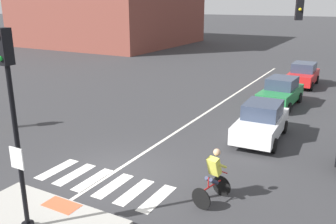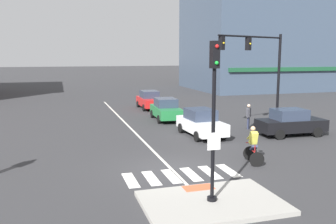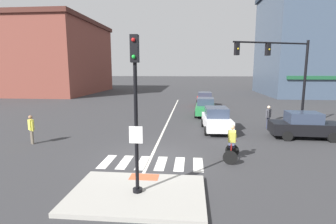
% 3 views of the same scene
% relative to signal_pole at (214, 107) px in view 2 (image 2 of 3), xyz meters
% --- Properties ---
extents(ground_plane, '(300.00, 300.00, 0.00)m').
position_rel_signal_pole_xyz_m(ground_plane, '(0.00, 3.90, -3.24)').
color(ground_plane, '#333335').
extents(traffic_island, '(4.54, 3.12, 0.15)m').
position_rel_signal_pole_xyz_m(traffic_island, '(0.00, 0.01, -3.16)').
color(traffic_island, '#A3A099').
rests_on(traffic_island, ground).
extents(tactile_pad_front, '(1.10, 0.60, 0.01)m').
position_rel_signal_pole_xyz_m(tactile_pad_front, '(0.00, 1.22, -3.08)').
color(tactile_pad_front, '#DB5B38').
rests_on(tactile_pad_front, traffic_island).
extents(signal_pole, '(0.44, 0.38, 5.14)m').
position_rel_signal_pole_xyz_m(signal_pole, '(0.00, 0.00, 0.00)').
color(signal_pole, black).
rests_on(signal_pole, traffic_island).
extents(crosswalk_stripe_a, '(0.44, 1.80, 0.01)m').
position_rel_signal_pole_xyz_m(crosswalk_stripe_a, '(-2.11, 3.11, -3.23)').
color(crosswalk_stripe_a, silver).
rests_on(crosswalk_stripe_a, ground).
extents(crosswalk_stripe_b, '(0.44, 1.80, 0.01)m').
position_rel_signal_pole_xyz_m(crosswalk_stripe_b, '(-1.27, 3.11, -3.23)').
color(crosswalk_stripe_b, silver).
rests_on(crosswalk_stripe_b, ground).
extents(crosswalk_stripe_c, '(0.44, 1.80, 0.01)m').
position_rel_signal_pole_xyz_m(crosswalk_stripe_c, '(-0.42, 3.11, -3.23)').
color(crosswalk_stripe_c, silver).
rests_on(crosswalk_stripe_c, ground).
extents(crosswalk_stripe_d, '(0.44, 1.80, 0.01)m').
position_rel_signal_pole_xyz_m(crosswalk_stripe_d, '(0.42, 3.11, -3.23)').
color(crosswalk_stripe_d, silver).
rests_on(crosswalk_stripe_d, ground).
extents(crosswalk_stripe_e, '(0.44, 1.80, 0.01)m').
position_rel_signal_pole_xyz_m(crosswalk_stripe_e, '(1.27, 3.11, -3.23)').
color(crosswalk_stripe_e, silver).
rests_on(crosswalk_stripe_e, ground).
extents(crosswalk_stripe_f, '(0.44, 1.80, 0.01)m').
position_rel_signal_pole_xyz_m(crosswalk_stripe_f, '(2.11, 3.11, -3.23)').
color(crosswalk_stripe_f, silver).
rests_on(crosswalk_stripe_f, ground).
extents(lane_centre_line, '(0.14, 28.00, 0.01)m').
position_rel_signal_pole_xyz_m(lane_centre_line, '(-0.16, 13.90, -3.23)').
color(lane_centre_line, silver).
rests_on(lane_centre_line, ground).
extents(traffic_light_mast, '(5.56, 2.16, 6.26)m').
position_rel_signal_pole_xyz_m(traffic_light_mast, '(8.05, 10.77, 1.17)').
color(traffic_light_mast, black).
rests_on(traffic_light_mast, ground).
extents(building_corner_left, '(21.82, 16.14, 17.19)m').
position_rel_signal_pole_xyz_m(building_corner_left, '(24.45, 37.44, 5.38)').
color(building_corner_left, '#3D4C60').
rests_on(building_corner_left, ground).
extents(car_black_cross_right, '(4.15, 1.95, 1.64)m').
position_rel_signal_pole_xyz_m(car_black_cross_right, '(8.76, 8.29, -2.43)').
color(car_black_cross_right, black).
rests_on(car_black_cross_right, ground).
extents(car_white_eastbound_mid, '(1.98, 4.17, 1.64)m').
position_rel_signal_pole_xyz_m(car_white_eastbound_mid, '(3.50, 9.76, -2.43)').
color(car_white_eastbound_mid, white).
rests_on(car_white_eastbound_mid, ground).
extents(car_green_eastbound_far, '(2.00, 4.18, 1.64)m').
position_rel_signal_pole_xyz_m(car_green_eastbound_far, '(3.03, 15.66, -2.43)').
color(car_green_eastbound_far, '#237A3D').
rests_on(car_green_eastbound_far, ground).
extents(car_red_eastbound_distant, '(1.86, 4.11, 1.64)m').
position_rel_signal_pole_xyz_m(car_red_eastbound_distant, '(3.24, 21.76, -2.43)').
color(car_red_eastbound_distant, red).
rests_on(car_red_eastbound_distant, ground).
extents(cyclist, '(0.89, 1.21, 1.68)m').
position_rel_signal_pole_xyz_m(cyclist, '(3.67, 3.82, -2.36)').
color(cyclist, black).
rests_on(cyclist, ground).
extents(pedestrian_waiting_far_side, '(0.41, 0.42, 1.67)m').
position_rel_signal_pole_xyz_m(pedestrian_waiting_far_side, '(7.28, 10.79, -2.25)').
color(pedestrian_waiting_far_side, '#2D334C').
rests_on(pedestrian_waiting_far_side, ground).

